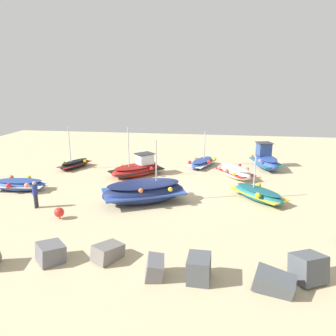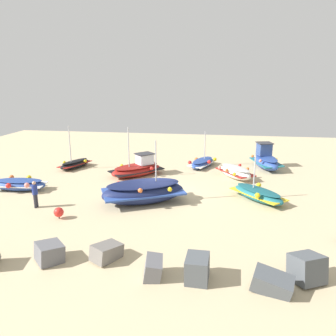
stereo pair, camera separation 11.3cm
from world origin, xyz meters
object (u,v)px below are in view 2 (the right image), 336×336
object	(u,v)px
fishing_boat_5	(202,163)
fishing_boat_6	(235,172)
fishing_boat_1	(258,194)
fishing_boat_3	(75,164)
fishing_boat_7	(19,184)
fishing_boat_4	(266,160)
person_walking	(35,192)
fishing_boat_2	(137,169)
mooring_buoy_1	(59,212)
fishing_boat_0	(144,192)

from	to	relation	value
fishing_boat_5	fishing_boat_6	xyz separation A→B (m)	(-2.65, 2.99, 0.12)
fishing_boat_1	fishing_boat_5	world-z (taller)	fishing_boat_5
fishing_boat_3	fishing_boat_6	world-z (taller)	fishing_boat_3
fishing_boat_1	fishing_boat_7	bearing A→B (deg)	-130.22
fishing_boat_1	fishing_boat_4	xyz separation A→B (m)	(-1.46, -8.12, 0.29)
fishing_boat_3	fishing_boat_6	distance (m)	13.41
person_walking	fishing_boat_2	bearing A→B (deg)	-110.06
fishing_boat_3	person_walking	xyz separation A→B (m)	(-1.49, 8.91, 0.57)
fishing_boat_4	mooring_buoy_1	bearing A→B (deg)	120.58
fishing_boat_0	fishing_boat_5	distance (m)	9.75
fishing_boat_3	fishing_boat_7	size ratio (longest dim) A/B	0.98
fishing_boat_2	fishing_boat_5	world-z (taller)	fishing_boat_2
fishing_boat_1	fishing_boat_5	distance (m)	8.64
fishing_boat_2	fishing_boat_4	bearing A→B (deg)	-24.53
fishing_boat_6	person_walking	bearing A→B (deg)	88.85
fishing_boat_2	fishing_boat_5	size ratio (longest dim) A/B	1.15
fishing_boat_2	mooring_buoy_1	world-z (taller)	fishing_boat_2
fishing_boat_1	fishing_boat_2	size ratio (longest dim) A/B	0.86
fishing_boat_0	fishing_boat_3	size ratio (longest dim) A/B	1.50
fishing_boat_4	fishing_boat_6	size ratio (longest dim) A/B	1.17
fishing_boat_2	fishing_boat_3	distance (m)	5.98
fishing_boat_4	fishing_boat_1	bearing A→B (deg)	154.90
fishing_boat_5	fishing_boat_6	world-z (taller)	fishing_boat_5
fishing_boat_1	fishing_boat_4	size ratio (longest dim) A/B	0.89
fishing_boat_4	fishing_boat_2	bearing A→B (deg)	95.60
fishing_boat_3	fishing_boat_1	bearing A→B (deg)	-90.15
fishing_boat_4	fishing_boat_5	world-z (taller)	fishing_boat_5
fishing_boat_0	fishing_boat_4	distance (m)	12.79
fishing_boat_7	fishing_boat_0	bearing A→B (deg)	-10.94
person_walking	fishing_boat_1	bearing A→B (deg)	-156.28
fishing_boat_4	mooring_buoy_1	world-z (taller)	fishing_boat_4
mooring_buoy_1	fishing_boat_7	bearing A→B (deg)	-40.15
fishing_boat_0	fishing_boat_2	world-z (taller)	fishing_boat_2
fishing_boat_3	fishing_boat_4	distance (m)	16.24
fishing_boat_2	mooring_buoy_1	size ratio (longest dim) A/B	6.70
mooring_buoy_1	fishing_boat_5	bearing A→B (deg)	-120.14
fishing_boat_6	mooring_buoy_1	size ratio (longest dim) A/B	5.52
fishing_boat_1	fishing_boat_4	distance (m)	8.26
fishing_boat_1	fishing_boat_4	bearing A→B (deg)	128.03
fishing_boat_6	fishing_boat_3	bearing A→B (deg)	51.01
fishing_boat_2	fishing_boat_5	distance (m)	6.00
fishing_boat_3	fishing_boat_7	xyz separation A→B (m)	(1.32, 6.11, 0.05)
fishing_boat_5	person_walking	bearing A→B (deg)	-18.29
fishing_boat_0	fishing_boat_1	size ratio (longest dim) A/B	1.48
fishing_boat_5	person_walking	distance (m)	14.35
fishing_boat_0	fishing_boat_3	xyz separation A→B (m)	(7.61, -7.17, -0.36)
fishing_boat_5	fishing_boat_3	bearing A→B (deg)	-57.31
mooring_buoy_1	fishing_boat_0	bearing A→B (deg)	-142.66
fishing_boat_2	fishing_boat_6	xyz separation A→B (m)	(-7.56, -0.46, -0.07)
fishing_boat_1	fishing_boat_3	distance (m)	15.66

